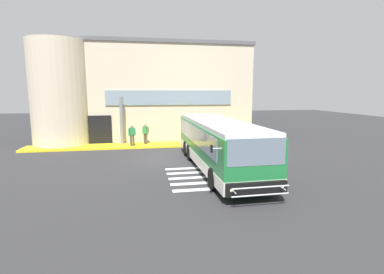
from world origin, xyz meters
name	(u,v)px	position (x,y,z in m)	size (l,w,h in m)	color
ground_plane	(165,160)	(0.00, 0.00, -0.01)	(80.00, 90.00, 0.02)	#2B2B2D
bay_paint_stripes	(211,177)	(2.00, -4.20, 0.00)	(4.40, 3.96, 0.01)	silver
terminal_building	(148,92)	(-0.67, 11.52, 4.25)	(18.22, 13.80, 8.51)	beige
boarding_curb	(160,145)	(0.00, 4.80, 0.07)	(20.42, 2.00, 0.15)	yellow
entry_support_column	(122,121)	(-2.95, 5.40, 2.02)	(0.28, 0.28, 3.75)	slate
bus_main_foreground	(218,145)	(2.74, -2.63, 1.33)	(3.03, 11.20, 2.70)	#1E7238
passenger_near_column	(132,134)	(-2.15, 4.23, 1.08)	(0.54, 0.37, 1.68)	#4C4233
passenger_by_doorway	(146,132)	(-1.11, 5.00, 1.11)	(0.52, 0.51, 1.68)	#4C4233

